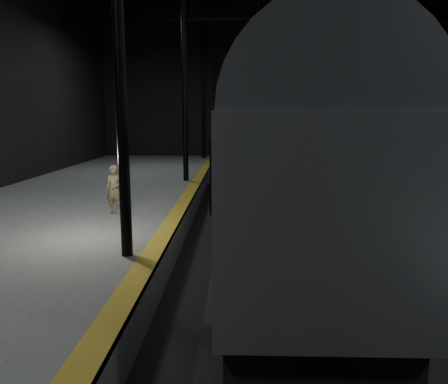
{
  "coord_description": "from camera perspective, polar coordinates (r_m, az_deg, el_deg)",
  "views": [
    {
      "loc": [
        -1.23,
        -13.79,
        4.24
      ],
      "look_at": [
        -1.61,
        -1.0,
        2.0
      ],
      "focal_mm": 35.0,
      "sensor_mm": 36.0,
      "label": 1
    }
  ],
  "objects": [
    {
      "name": "platform_left",
      "position": [
        15.61,
        -22.12,
        -4.68
      ],
      "size": [
        9.0,
        43.8,
        1.0
      ],
      "primitive_type": "cube",
      "color": "#555552",
      "rests_on": "ground"
    },
    {
      "name": "woman",
      "position": [
        14.97,
        -14.12,
        0.3
      ],
      "size": [
        0.64,
        0.46,
        1.63
      ],
      "primitive_type": "imported",
      "rotation": [
        0.0,
        0.0,
        -0.13
      ],
      "color": "#8B7D55",
      "rests_on": "platform_left"
    },
    {
      "name": "track",
      "position": [
        14.46,
        6.55,
        -6.9
      ],
      "size": [
        2.4,
        43.0,
        0.24
      ],
      "color": "#3F3328",
      "rests_on": "ground"
    },
    {
      "name": "train",
      "position": [
        16.03,
        6.13,
        6.05
      ],
      "size": [
        3.18,
        21.27,
        5.68
      ],
      "color": "#A6A8AE",
      "rests_on": "ground"
    },
    {
      "name": "tactile_strip",
      "position": [
        14.31,
        -6.47,
        -3.2
      ],
      "size": [
        0.5,
        43.8,
        0.01
      ],
      "primitive_type": "cube",
      "color": "#96661B",
      "rests_on": "platform_left"
    },
    {
      "name": "ground",
      "position": [
        14.48,
        6.55,
        -7.16
      ],
      "size": [
        44.0,
        44.0,
        0.0
      ],
      "primitive_type": "plane",
      "color": "black",
      "rests_on": "ground"
    }
  ]
}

